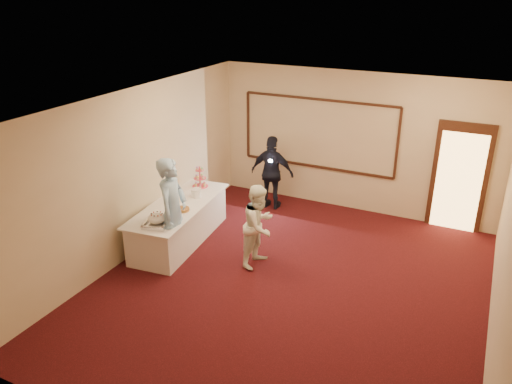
% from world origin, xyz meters
% --- Properties ---
extents(floor, '(7.00, 7.00, 0.00)m').
position_xyz_m(floor, '(0.00, 0.00, 0.00)').
color(floor, black).
rests_on(floor, ground).
extents(room_walls, '(6.04, 7.04, 3.02)m').
position_xyz_m(room_walls, '(0.00, 0.00, 2.03)').
color(room_walls, beige).
rests_on(room_walls, floor).
extents(wall_molding, '(3.45, 0.04, 1.55)m').
position_xyz_m(wall_molding, '(-0.80, 3.47, 1.60)').
color(wall_molding, black).
rests_on(wall_molding, room_walls).
extents(doorway, '(1.05, 0.07, 2.20)m').
position_xyz_m(doorway, '(2.15, 3.45, 1.08)').
color(doorway, black).
rests_on(doorway, floor).
extents(buffet_table, '(1.25, 2.63, 0.77)m').
position_xyz_m(buffet_table, '(-2.51, 0.56, 0.39)').
color(buffet_table, white).
rests_on(buffet_table, floor).
extents(pavlova_tray, '(0.51, 0.59, 0.20)m').
position_xyz_m(pavlova_tray, '(-2.35, -0.31, 0.86)').
color(pavlova_tray, silver).
rests_on(pavlova_tray, buffet_table).
extents(cupcake_stand, '(0.32, 0.32, 0.48)m').
position_xyz_m(cupcake_stand, '(-2.61, 1.50, 0.94)').
color(cupcake_stand, '#E44556').
rests_on(cupcake_stand, buffet_table).
extents(plate_stack_a, '(0.20, 0.20, 0.16)m').
position_xyz_m(plate_stack_a, '(-2.62, 0.60, 0.85)').
color(plate_stack_a, white).
rests_on(plate_stack_a, buffet_table).
extents(plate_stack_b, '(0.20, 0.20, 0.17)m').
position_xyz_m(plate_stack_b, '(-2.39, 1.01, 0.85)').
color(plate_stack_b, white).
rests_on(plate_stack_b, buffet_table).
extents(tart, '(0.30, 0.30, 0.06)m').
position_xyz_m(tart, '(-2.26, 0.33, 0.80)').
color(tart, white).
rests_on(tart, buffet_table).
extents(man, '(0.58, 0.78, 1.95)m').
position_xyz_m(man, '(-2.14, -0.12, 0.98)').
color(man, '#99C3EB').
rests_on(man, floor).
extents(woman, '(0.65, 0.79, 1.49)m').
position_xyz_m(woman, '(-0.77, 0.47, 0.74)').
color(woman, white).
rests_on(woman, floor).
extents(guest, '(0.98, 0.46, 1.64)m').
position_xyz_m(guest, '(-1.56, 2.76, 0.82)').
color(guest, black).
rests_on(guest, floor).
extents(camera_flash, '(0.08, 0.06, 0.05)m').
position_xyz_m(camera_flash, '(-1.47, 2.47, 1.19)').
color(camera_flash, white).
rests_on(camera_flash, guest).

